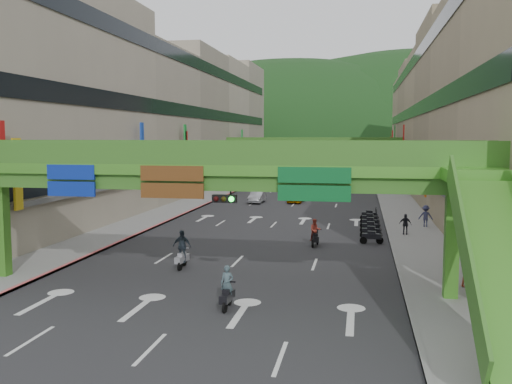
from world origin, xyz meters
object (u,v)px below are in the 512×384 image
(pedestrian_red, at_px, (470,272))
(car_silver, at_px, (257,197))
(car_yellow, at_px, (296,196))
(overpass_near, at_px, (226,182))
(scooter_rider_near, at_px, (227,289))
(scooter_rider_mid, at_px, (315,232))

(pedestrian_red, bearing_deg, car_silver, 88.22)
(car_yellow, bearing_deg, overpass_near, -85.23)
(overpass_near, height_order, scooter_rider_near, overpass_near)
(overpass_near, relative_size, scooter_rider_near, 14.91)
(scooter_rider_mid, height_order, pedestrian_red, scooter_rider_mid)
(scooter_rider_near, relative_size, pedestrian_red, 1.07)
(overpass_near, height_order, car_yellow, overpass_near)
(car_yellow, bearing_deg, scooter_rider_near, -84.43)
(scooter_rider_mid, bearing_deg, car_yellow, 99.30)
(scooter_rider_near, bearing_deg, pedestrian_red, 25.37)
(scooter_rider_mid, bearing_deg, car_silver, 109.17)
(overpass_near, distance_m, car_yellow, 37.03)
(scooter_rider_mid, distance_m, car_yellow, 25.01)
(scooter_rider_mid, bearing_deg, scooter_rider_near, -99.97)
(scooter_rider_near, relative_size, scooter_rider_mid, 1.02)
(scooter_rider_near, xyz_separation_m, pedestrian_red, (10.66, 5.06, 0.02))
(overpass_near, bearing_deg, car_silver, 98.05)
(scooter_rider_mid, height_order, car_yellow, scooter_rider_mid)
(car_yellow, distance_m, pedestrian_red, 36.22)
(overpass_near, xyz_separation_m, scooter_rider_mid, (3.15, 12.06, -4.27))
(scooter_rider_mid, distance_m, pedestrian_red, 12.45)
(scooter_rider_near, distance_m, car_yellow, 39.20)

